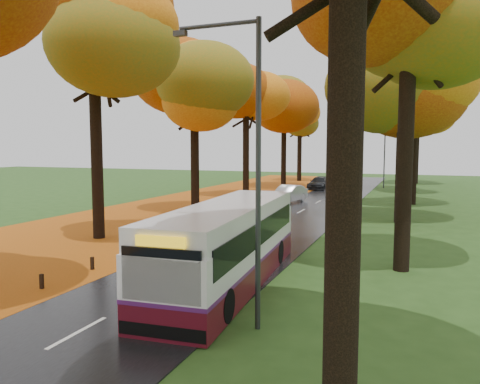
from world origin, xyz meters
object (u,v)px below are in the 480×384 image
Objects in this scene: streetlamp_mid at (358,147)px; car_silver at (288,194)px; streetlamp_near at (249,150)px; bus at (229,242)px; car_white at (275,199)px; streetlamp_far at (382,147)px; car_dark at (319,183)px.

car_silver is (-6.23, 4.73, -3.94)m from streetlamp_mid.
streetlamp_mid is at bearing 90.00° from streetlamp_near.
bus is at bearing -66.98° from car_silver.
car_white is at bearing -78.39° from car_silver.
streetlamp_near is at bearing -90.00° from streetlamp_far.
streetlamp_near is at bearing -77.27° from car_dark.
streetlamp_far is 2.12× the size of car_white.
car_white is 0.82× the size of car_dark.
car_silver is at bearing 86.51° from car_white.
bus is 2.40× the size of car_silver.
streetlamp_near is 27.73m from car_silver.
car_silver is (-6.23, -17.27, -3.94)m from streetlamp_far.
streetlamp_mid and streetlamp_far have the same top height.
streetlamp_mid is (0.00, 22.00, 0.00)m from streetlamp_near.
streetlamp_near is 24.31m from car_white.
bus is (-2.00, 3.43, -3.23)m from streetlamp_near.
streetlamp_near is 1.00× the size of streetlamp_far.
streetlamp_far is 1.74× the size of car_dark.
car_silver reaches higher than car_dark.
car_dark is (-6.27, 17.91, -4.01)m from streetlamp_mid.
streetlamp_near reaches higher than car_silver.
streetlamp_far reaches higher than car_dark.
streetlamp_near is 2.12× the size of car_white.
streetlamp_far is 0.75× the size of bus.
car_white is 16.77m from car_dark.
streetlamp_mid is at bearing -66.90° from car_dark.
car_dark is (-0.04, 13.17, -0.07)m from car_silver.
streetlamp_far is 8.49m from car_dark.
streetlamp_near is 1.74× the size of car_dark.
streetlamp_far is at bearing 90.00° from streetlamp_mid.
car_dark is (0.03, 16.77, 0.02)m from car_white.
bus is at bearing -79.52° from car_dark.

